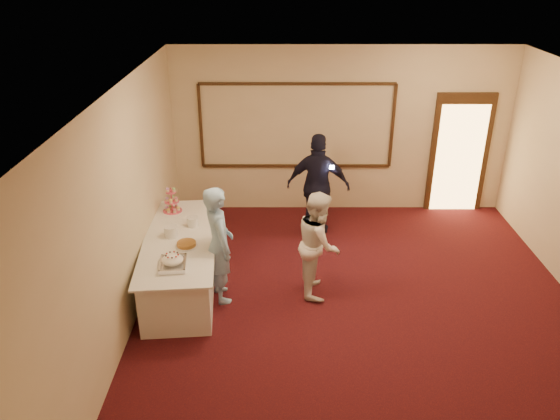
{
  "coord_description": "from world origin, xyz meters",
  "views": [
    {
      "loc": [
        -1.1,
        -5.89,
        4.39
      ],
      "look_at": [
        -1.1,
        0.95,
        1.15
      ],
      "focal_mm": 35.0,
      "sensor_mm": 36.0,
      "label": 1
    }
  ],
  "objects_px": {
    "plate_stack_a": "(171,231)",
    "plate_stack_b": "(193,222)",
    "pavlova_tray": "(173,261)",
    "tart": "(187,244)",
    "buffet_table": "(182,262)",
    "man": "(219,245)",
    "cupcake_stand": "(172,202)",
    "guest": "(318,186)",
    "woman": "(319,243)"
  },
  "relations": [
    {
      "from": "pavlova_tray",
      "to": "tart",
      "type": "bearing_deg",
      "value": 80.17
    },
    {
      "from": "man",
      "to": "woman",
      "type": "height_order",
      "value": "man"
    },
    {
      "from": "plate_stack_b",
      "to": "cupcake_stand",
      "type": "bearing_deg",
      "value": 127.12
    },
    {
      "from": "tart",
      "to": "woman",
      "type": "bearing_deg",
      "value": 2.99
    },
    {
      "from": "man",
      "to": "plate_stack_b",
      "type": "bearing_deg",
      "value": 13.18
    },
    {
      "from": "plate_stack_a",
      "to": "man",
      "type": "bearing_deg",
      "value": -26.23
    },
    {
      "from": "guest",
      "to": "pavlova_tray",
      "type": "bearing_deg",
      "value": 59.36
    },
    {
      "from": "pavlova_tray",
      "to": "buffet_table",
      "type": "bearing_deg",
      "value": 93.3
    },
    {
      "from": "cupcake_stand",
      "to": "buffet_table",
      "type": "bearing_deg",
      "value": -74.03
    },
    {
      "from": "tart",
      "to": "pavlova_tray",
      "type": "bearing_deg",
      "value": -99.83
    },
    {
      "from": "cupcake_stand",
      "to": "man",
      "type": "xyz_separation_m",
      "value": [
        0.84,
        -1.18,
        -0.09
      ]
    },
    {
      "from": "tart",
      "to": "woman",
      "type": "xyz_separation_m",
      "value": [
        1.8,
        0.09,
        -0.04
      ]
    },
    {
      "from": "pavlova_tray",
      "to": "man",
      "type": "distance_m",
      "value": 0.71
    },
    {
      "from": "buffet_table",
      "to": "pavlova_tray",
      "type": "relative_size",
      "value": 5.47
    },
    {
      "from": "pavlova_tray",
      "to": "guest",
      "type": "relative_size",
      "value": 0.27
    },
    {
      "from": "plate_stack_b",
      "to": "woman",
      "type": "relative_size",
      "value": 0.11
    },
    {
      "from": "plate_stack_a",
      "to": "woman",
      "type": "distance_m",
      "value": 2.07
    },
    {
      "from": "buffet_table",
      "to": "guest",
      "type": "relative_size",
      "value": 1.48
    },
    {
      "from": "pavlova_tray",
      "to": "tart",
      "type": "relative_size",
      "value": 1.59
    },
    {
      "from": "plate_stack_b",
      "to": "buffet_table",
      "type": "bearing_deg",
      "value": -109.45
    },
    {
      "from": "plate_stack_a",
      "to": "guest",
      "type": "relative_size",
      "value": 0.11
    },
    {
      "from": "plate_stack_b",
      "to": "guest",
      "type": "relative_size",
      "value": 0.1
    },
    {
      "from": "cupcake_stand",
      "to": "man",
      "type": "height_order",
      "value": "man"
    },
    {
      "from": "plate_stack_b",
      "to": "man",
      "type": "xyz_separation_m",
      "value": [
        0.45,
        -0.67,
        -0.01
      ]
    },
    {
      "from": "woman",
      "to": "guest",
      "type": "relative_size",
      "value": 0.85
    },
    {
      "from": "buffet_table",
      "to": "plate_stack_b",
      "type": "relative_size",
      "value": 15.37
    },
    {
      "from": "plate_stack_a",
      "to": "guest",
      "type": "xyz_separation_m",
      "value": [
        2.16,
        1.55,
        0.04
      ]
    },
    {
      "from": "plate_stack_a",
      "to": "plate_stack_b",
      "type": "distance_m",
      "value": 0.41
    },
    {
      "from": "pavlova_tray",
      "to": "cupcake_stand",
      "type": "xyz_separation_m",
      "value": [
        -0.3,
        1.64,
        0.08
      ]
    },
    {
      "from": "pavlova_tray",
      "to": "tart",
      "type": "distance_m",
      "value": 0.54
    },
    {
      "from": "plate_stack_a",
      "to": "plate_stack_b",
      "type": "bearing_deg",
      "value": 51.63
    },
    {
      "from": "plate_stack_b",
      "to": "guest",
      "type": "bearing_deg",
      "value": 32.74
    },
    {
      "from": "tart",
      "to": "man",
      "type": "xyz_separation_m",
      "value": [
        0.45,
        -0.07,
        0.04
      ]
    },
    {
      "from": "cupcake_stand",
      "to": "plate_stack_a",
      "type": "relative_size",
      "value": 2.21
    },
    {
      "from": "man",
      "to": "woman",
      "type": "bearing_deg",
      "value": -103.69
    },
    {
      "from": "plate_stack_a",
      "to": "buffet_table",
      "type": "bearing_deg",
      "value": -22.36
    },
    {
      "from": "buffet_table",
      "to": "guest",
      "type": "distance_m",
      "value": 2.64
    },
    {
      "from": "guest",
      "to": "buffet_table",
      "type": "bearing_deg",
      "value": 47.79
    },
    {
      "from": "buffet_table",
      "to": "cupcake_stand",
      "type": "distance_m",
      "value": 1.07
    },
    {
      "from": "cupcake_stand",
      "to": "plate_stack_b",
      "type": "height_order",
      "value": "cupcake_stand"
    },
    {
      "from": "plate_stack_b",
      "to": "tart",
      "type": "relative_size",
      "value": 0.57
    },
    {
      "from": "woman",
      "to": "tart",
      "type": "bearing_deg",
      "value": 94.17
    },
    {
      "from": "tart",
      "to": "plate_stack_a",
      "type": "bearing_deg",
      "value": 132.92
    },
    {
      "from": "buffet_table",
      "to": "man",
      "type": "xyz_separation_m",
      "value": [
        0.58,
        -0.3,
        0.45
      ]
    },
    {
      "from": "buffet_table",
      "to": "cupcake_stand",
      "type": "bearing_deg",
      "value": 105.97
    },
    {
      "from": "plate_stack_a",
      "to": "man",
      "type": "xyz_separation_m",
      "value": [
        0.71,
        -0.35,
        -0.02
      ]
    },
    {
      "from": "man",
      "to": "woman",
      "type": "xyz_separation_m",
      "value": [
        1.36,
        0.16,
        -0.07
      ]
    },
    {
      "from": "buffet_table",
      "to": "plate_stack_b",
      "type": "xyz_separation_m",
      "value": [
        0.13,
        0.38,
        0.45
      ]
    },
    {
      "from": "pavlova_tray",
      "to": "woman",
      "type": "height_order",
      "value": "woman"
    },
    {
      "from": "guest",
      "to": "woman",
      "type": "bearing_deg",
      "value": 96.31
    }
  ]
}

